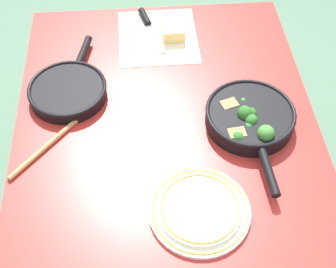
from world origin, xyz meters
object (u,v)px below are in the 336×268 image
at_px(skillet_eggs, 68,90).
at_px(cheese_block, 173,32).
at_px(skillet_broccoli, 249,118).
at_px(grater_knife, 148,25).
at_px(dinner_plate_stack, 200,210).
at_px(wooden_spoon, 67,128).

bearing_deg(skillet_eggs, cheese_block, -40.16).
xyz_separation_m(skillet_broccoli, grater_knife, (0.48, 0.27, -0.02)).
bearing_deg(cheese_block, skillet_broccoli, -155.98).
xyz_separation_m(skillet_broccoli, cheese_block, (0.42, 0.19, -0.01)).
height_order(skillet_broccoli, dinner_plate_stack, skillet_broccoli).
distance_m(skillet_broccoli, wooden_spoon, 0.53).
height_order(skillet_broccoli, cheese_block, skillet_broccoli).
bearing_deg(grater_knife, dinner_plate_stack, -8.26).
bearing_deg(dinner_plate_stack, grater_knife, 6.83).
bearing_deg(skillet_eggs, skillet_broccoli, -93.77).
height_order(skillet_broccoli, wooden_spoon, skillet_broccoli).
relative_size(wooden_spoon, cheese_block, 3.53).
bearing_deg(wooden_spoon, skillet_eggs, 41.84).
xyz_separation_m(skillet_eggs, wooden_spoon, (-0.14, -0.00, -0.01)).
height_order(grater_knife, dinner_plate_stack, dinner_plate_stack).
height_order(skillet_eggs, cheese_block, cheese_block).
distance_m(skillet_broccoli, cheese_block, 0.46).
bearing_deg(skillet_broccoli, skillet_eggs, -110.05).
height_order(skillet_eggs, grater_knife, skillet_eggs).
bearing_deg(skillet_broccoli, wooden_spoon, -95.62).
bearing_deg(skillet_broccoli, grater_knife, -153.93).
xyz_separation_m(wooden_spoon, dinner_plate_stack, (-0.30, -0.35, 0.00)).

